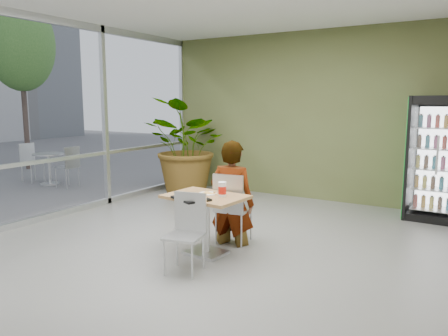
% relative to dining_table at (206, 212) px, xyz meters
% --- Properties ---
extents(ground, '(7.00, 7.00, 0.00)m').
position_rel_dining_table_xyz_m(ground, '(-0.07, 0.16, -0.54)').
color(ground, slate).
rests_on(ground, ground).
extents(room_envelope, '(6.00, 7.00, 3.20)m').
position_rel_dining_table_xyz_m(room_envelope, '(-0.07, 0.16, 1.06)').
color(room_envelope, beige).
rests_on(room_envelope, ground).
extents(storefront_frame, '(0.10, 7.00, 3.20)m').
position_rel_dining_table_xyz_m(storefront_frame, '(-3.07, 0.16, 1.06)').
color(storefront_frame, silver).
rests_on(storefront_frame, ground).
extents(dining_table, '(1.00, 0.74, 0.75)m').
position_rel_dining_table_xyz_m(dining_table, '(0.00, 0.00, 0.00)').
color(dining_table, '#AB8549').
rests_on(dining_table, ground).
extents(chair_far, '(0.47, 0.48, 0.96)m').
position_rel_dining_table_xyz_m(chair_far, '(0.07, 0.49, 0.02)').
color(chair_far, silver).
rests_on(chair_far, ground).
extents(chair_near, '(0.46, 0.46, 0.88)m').
position_rel_dining_table_xyz_m(chair_near, '(0.10, -0.53, -0.02)').
color(chair_near, silver).
rests_on(chair_near, ground).
extents(seated_woman, '(0.67, 0.48, 1.69)m').
position_rel_dining_table_xyz_m(seated_woman, '(0.06, 0.54, 0.01)').
color(seated_woman, black).
rests_on(seated_woman, ground).
extents(pizza_plate, '(0.33, 0.30, 0.03)m').
position_rel_dining_table_xyz_m(pizza_plate, '(-0.02, 0.06, 0.23)').
color(pizza_plate, white).
rests_on(pizza_plate, dining_table).
extents(soda_cup, '(0.10, 0.10, 0.18)m').
position_rel_dining_table_xyz_m(soda_cup, '(0.21, 0.05, 0.30)').
color(soda_cup, white).
rests_on(soda_cup, dining_table).
extents(napkin_stack, '(0.14, 0.14, 0.02)m').
position_rel_dining_table_xyz_m(napkin_stack, '(-0.23, -0.19, 0.22)').
color(napkin_stack, white).
rests_on(napkin_stack, dining_table).
extents(cafeteria_tray, '(0.52, 0.46, 0.02)m').
position_rel_dining_table_xyz_m(cafeteria_tray, '(-0.02, -0.28, 0.23)').
color(cafeteria_tray, black).
rests_on(cafeteria_tray, dining_table).
extents(beverage_fridge, '(0.92, 0.72, 1.97)m').
position_rel_dining_table_xyz_m(beverage_fridge, '(2.27, 3.24, 0.45)').
color(beverage_fridge, black).
rests_on(beverage_fridge, ground).
extents(potted_plant, '(2.22, 2.10, 1.95)m').
position_rel_dining_table_xyz_m(potted_plant, '(-2.30, 2.87, 0.44)').
color(potted_plant, '#326227').
rests_on(potted_plant, ground).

